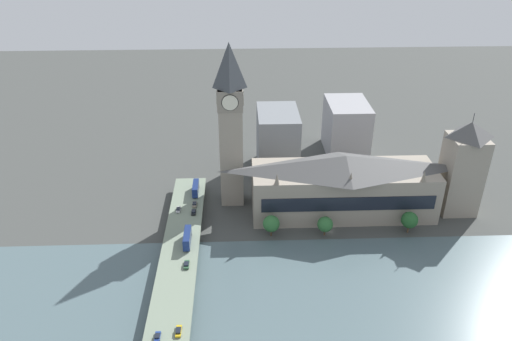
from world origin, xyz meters
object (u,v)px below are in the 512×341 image
object	(u,v)px
victoria_tower	(462,167)
car_southbound_lead	(187,264)
road_bridge	(175,282)
double_decker_bus_lead	(196,188)
car_northbound_mid	(194,212)
car_southbound_mid	(157,336)
parliament_hall	(344,185)
car_northbound_tail	(178,209)
car_southbound_extra	(195,204)
double_decker_bus_mid	(187,238)
clock_tower	(231,123)
car_northbound_lead	(179,331)

from	to	relation	value
victoria_tower	car_southbound_lead	world-z (taller)	victoria_tower
road_bridge	double_decker_bus_lead	world-z (taller)	double_decker_bus_lead
road_bridge	car_northbound_mid	size ratio (longest dim) A/B	35.63
car_southbound_lead	car_southbound_mid	distance (m)	35.16
car_southbound_lead	parliament_hall	bearing A→B (deg)	-57.20
double_decker_bus_lead	car_southbound_lead	distance (m)	52.86
double_decker_bus_lead	parliament_hall	bearing A→B (deg)	-98.36
double_decker_bus_lead	car_southbound_lead	size ratio (longest dim) A/B	2.33
car_northbound_tail	car_southbound_lead	xyz separation A→B (m)	(-37.75, -6.78, -0.03)
road_bridge	car_southbound_extra	distance (m)	49.59
car_southbound_lead	car_southbound_mid	size ratio (longest dim) A/B	1.22
victoria_tower	road_bridge	size ratio (longest dim) A/B	0.32
double_decker_bus_lead	car_northbound_tail	size ratio (longest dim) A/B	2.59
victoria_tower	double_decker_bus_mid	size ratio (longest dim) A/B	4.04
double_decker_bus_lead	car_southbound_lead	xyz separation A→B (m)	(-52.83, -0.12, -1.92)
car_northbound_mid	clock_tower	bearing A→B (deg)	-41.52
car_southbound_lead	car_southbound_extra	xyz separation A→B (m)	(41.68, -0.07, 0.09)
victoria_tower	clock_tower	bearing A→B (deg)	83.55
car_southbound_lead	car_southbound_mid	bearing A→B (deg)	169.94
parliament_hall	double_decker_bus_mid	distance (m)	73.72
double_decker_bus_lead	car_southbound_extra	size ratio (longest dim) A/B	2.44
car_northbound_lead	car_northbound_mid	size ratio (longest dim) A/B	1.14
car_southbound_mid	car_southbound_extra	size ratio (longest dim) A/B	0.86
double_decker_bus_lead	car_southbound_extra	distance (m)	11.29
car_northbound_tail	car_southbound_extra	world-z (taller)	car_southbound_extra
car_northbound_lead	clock_tower	bearing A→B (deg)	-10.86
car_northbound_tail	car_northbound_mid	bearing A→B (deg)	-108.08
parliament_hall	car_southbound_mid	distance (m)	106.78
clock_tower	car_northbound_mid	bearing A→B (deg)	138.48
victoria_tower	car_southbound_mid	world-z (taller)	victoria_tower
double_decker_bus_lead	car_southbound_mid	world-z (taller)	double_decker_bus_lead
parliament_hall	car_southbound_lead	distance (m)	79.80
victoria_tower	car_southbound_extra	world-z (taller)	victoria_tower
car_northbound_tail	car_southbound_extra	xyz separation A→B (m)	(3.93, -6.85, 0.06)
victoria_tower	double_decker_bus_lead	bearing A→B (deg)	85.32
clock_tower	double_decker_bus_mid	distance (m)	54.44
victoria_tower	car_northbound_lead	world-z (taller)	victoria_tower
double_decker_bus_mid	car_northbound_tail	distance (m)	24.65
clock_tower	car_northbound_lead	world-z (taller)	clock_tower
victoria_tower	car_northbound_lead	bearing A→B (deg)	122.50
victoria_tower	car_northbound_tail	xyz separation A→B (m)	(-5.31, 125.91, -15.56)
clock_tower	double_decker_bus_lead	size ratio (longest dim) A/B	6.86
road_bridge	car_northbound_tail	size ratio (longest dim) A/B	35.11
car_northbound_lead	car_southbound_lead	bearing A→B (deg)	0.39
clock_tower	car_southbound_extra	xyz separation A→B (m)	(-12.93, 16.90, -33.60)
double_decker_bus_lead	car_northbound_lead	distance (m)	85.54
car_southbound_extra	road_bridge	bearing A→B (deg)	175.87
parliament_hall	car_southbound_lead	size ratio (longest dim) A/B	17.21
car_northbound_mid	car_southbound_extra	distance (m)	6.17
car_northbound_lead	car_southbound_mid	distance (m)	6.66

